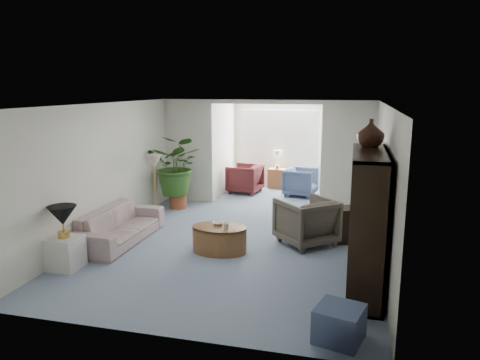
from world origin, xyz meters
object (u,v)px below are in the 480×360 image
(side_table_dark, at_px, (346,225))
(ottoman, at_px, (339,324))
(table_lamp, at_px, (62,216))
(entertainment_cabinet, at_px, (367,222))
(coffee_cup, at_px, (226,226))
(sunroom_chair_maroon, at_px, (245,179))
(sofa, at_px, (120,225))
(sunroom_chair_blue, at_px, (301,182))
(wingback_chair, at_px, (306,221))
(coffee_table, at_px, (219,239))
(cabinet_urn, at_px, (371,133))
(sunroom_table, at_px, (277,178))
(coffee_bowl, at_px, (218,223))
(end_table, at_px, (65,253))
(framed_picture, at_px, (383,159))
(floor_lamp, at_px, (154,161))
(plant_pot, at_px, (178,201))

(side_table_dark, distance_m, ottoman, 3.42)
(table_lamp, relative_size, entertainment_cabinet, 0.23)
(side_table_dark, bearing_deg, coffee_cup, -148.90)
(entertainment_cabinet, xyz_separation_m, sunroom_chair_maroon, (-3.00, 5.36, -0.59))
(sofa, relative_size, sunroom_chair_blue, 2.66)
(table_lamp, xyz_separation_m, sunroom_chair_maroon, (1.50, 5.74, -0.48))
(wingback_chair, bearing_deg, coffee_table, -12.87)
(cabinet_urn, bearing_deg, sunroom_table, 111.87)
(coffee_bowl, height_order, side_table_dark, side_table_dark)
(coffee_bowl, height_order, cabinet_urn, cabinet_urn)
(end_table, relative_size, sunroom_chair_maroon, 0.61)
(wingback_chair, bearing_deg, coffee_bowl, -16.88)
(sunroom_table, bearing_deg, table_lamp, -109.11)
(sofa, distance_m, table_lamp, 1.47)
(framed_picture, distance_m, cabinet_urn, 0.75)
(coffee_bowl, xyz_separation_m, wingback_chair, (1.45, 0.67, -0.05))
(end_table, bearing_deg, table_lamp, 0.00)
(table_lamp, xyz_separation_m, cabinet_urn, (4.50, 0.88, 1.29))
(wingback_chair, bearing_deg, sunroom_chair_maroon, -103.12)
(coffee_bowl, relative_size, side_table_dark, 0.31)
(framed_picture, relative_size, coffee_table, 0.53)
(floor_lamp, bearing_deg, sunroom_table, 60.64)
(side_table_dark, bearing_deg, sunroom_chair_maroon, 128.82)
(sofa, relative_size, wingback_chair, 2.28)
(framed_picture, height_order, entertainment_cabinet, entertainment_cabinet)
(framed_picture, xyz_separation_m, plant_pot, (-4.38, 2.38, -1.54))
(cabinet_urn, bearing_deg, end_table, -168.99)
(wingback_chair, bearing_deg, entertainment_cabinet, 78.46)
(coffee_table, height_order, coffee_cup, coffee_cup)
(table_lamp, distance_m, coffee_bowl, 2.52)
(plant_pot, bearing_deg, sunroom_chair_blue, 35.99)
(ottoman, bearing_deg, floor_lamp, 135.52)
(floor_lamp, height_order, wingback_chair, floor_lamp)
(framed_picture, relative_size, plant_pot, 1.25)
(side_table_dark, bearing_deg, wingback_chair, -156.80)
(entertainment_cabinet, height_order, ottoman, entertainment_cabinet)
(coffee_cup, height_order, sunroom_chair_maroon, sunroom_chair_maroon)
(floor_lamp, bearing_deg, sunroom_chair_blue, 45.83)
(coffee_cup, distance_m, sunroom_chair_maroon, 4.62)
(sofa, xyz_separation_m, entertainment_cabinet, (4.30, -0.97, 0.67))
(wingback_chair, distance_m, plant_pot, 3.63)
(side_table_dark, height_order, sunroom_table, side_table_dark)
(entertainment_cabinet, distance_m, plant_pot, 5.45)
(coffee_table, distance_m, cabinet_urn, 3.09)
(coffee_cup, bearing_deg, sunroom_chair_maroon, 99.60)
(table_lamp, bearing_deg, coffee_cup, 27.56)
(ottoman, bearing_deg, sunroom_chair_maroon, 111.78)
(floor_lamp, relative_size, coffee_cup, 3.85)
(framed_picture, bearing_deg, wingback_chair, 152.65)
(coffee_bowl, relative_size, ottoman, 0.40)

